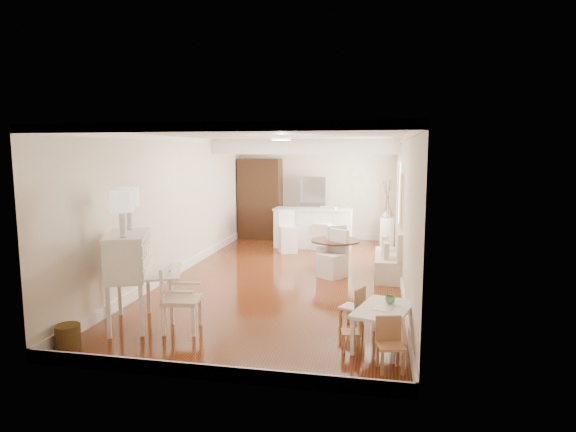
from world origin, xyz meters
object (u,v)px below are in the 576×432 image
(pantry_cabinet, at_px, (260,199))
(fridge, at_px, (325,209))
(dining_table, at_px, (335,256))
(wicker_basket, at_px, (68,337))
(bar_stool_left, at_px, (288,232))
(kids_table, at_px, (383,327))
(breakfast_counter, at_px, (313,228))
(sideboard, at_px, (387,232))
(kids_chair_c, at_px, (391,345))
(kids_chair_a, at_px, (351,332))
(slip_chair_far, at_px, (331,247))
(kids_chair_b, at_px, (352,306))
(slip_chair_near, at_px, (332,254))
(gustavian_armchair, at_px, (182,299))
(bar_stool_right, at_px, (324,229))
(secretary_bureau, at_px, (129,279))

(pantry_cabinet, height_order, fridge, pantry_cabinet)
(dining_table, bearing_deg, wicker_basket, -123.02)
(bar_stool_left, height_order, pantry_cabinet, pantry_cabinet)
(kids_table, xyz_separation_m, breakfast_counter, (-1.80, 6.25, 0.26))
(wicker_basket, distance_m, sideboard, 8.72)
(kids_chair_c, height_order, breakfast_counter, breakfast_counter)
(kids_chair_a, height_order, breakfast_counter, breakfast_counter)
(wicker_basket, height_order, slip_chair_far, slip_chair_far)
(kids_chair_a, relative_size, kids_chair_b, 0.81)
(fridge, bearing_deg, breakfast_counter, -100.78)
(slip_chair_near, distance_m, bar_stool_left, 2.58)
(dining_table, bearing_deg, kids_chair_b, -80.28)
(gustavian_armchair, bearing_deg, sideboard, -31.10)
(kids_table, relative_size, bar_stool_right, 0.93)
(kids_chair_a, relative_size, slip_chair_far, 0.51)
(kids_table, xyz_separation_m, kids_chair_b, (-0.44, 0.58, 0.05))
(kids_chair_b, height_order, slip_chair_near, slip_chair_near)
(breakfast_counter, xyz_separation_m, pantry_cabinet, (-1.70, 1.08, 0.63))
(kids_table, xyz_separation_m, kids_chair_c, (0.08, -0.72, 0.06))
(pantry_cabinet, bearing_deg, kids_chair_c, -66.04)
(kids_chair_b, distance_m, dining_table, 3.17)
(sideboard, bearing_deg, kids_chair_c, -90.33)
(breakfast_counter, bearing_deg, gustavian_armchair, -98.85)
(bar_stool_left, bearing_deg, slip_chair_near, -81.98)
(gustavian_armchair, relative_size, bar_stool_right, 0.84)
(fridge, bearing_deg, pantry_cabinet, 179.10)
(secretary_bureau, height_order, kids_chair_c, secretary_bureau)
(dining_table, distance_m, bar_stool_left, 2.27)
(kids_chair_a, distance_m, slip_chair_far, 4.30)
(slip_chair_far, bearing_deg, pantry_cabinet, -92.57)
(kids_chair_a, distance_m, fridge, 7.66)
(slip_chair_far, height_order, breakfast_counter, breakfast_counter)
(kids_chair_b, distance_m, pantry_cabinet, 7.45)
(kids_chair_a, xyz_separation_m, bar_stool_right, (-1.08, 6.23, 0.30))
(dining_table, bearing_deg, breakfast_counter, 108.04)
(secretary_bureau, relative_size, dining_table, 1.35)
(pantry_cabinet, bearing_deg, fridge, -0.90)
(secretary_bureau, height_order, kids_chair_b, secretary_bureau)
(kids_chair_c, distance_m, breakfast_counter, 7.22)
(wicker_basket, distance_m, fridge, 8.53)
(kids_chair_a, xyz_separation_m, dining_table, (-0.58, 3.95, 0.10))
(kids_chair_a, bearing_deg, kids_chair_c, 34.56)
(kids_chair_b, bearing_deg, wicker_basket, -43.23)
(slip_chair_far, relative_size, breakfast_counter, 0.47)
(bar_stool_left, bearing_deg, kids_chair_a, -94.59)
(slip_chair_far, distance_m, sideboard, 3.10)
(gustavian_armchair, distance_m, dining_table, 4.12)
(wicker_basket, bearing_deg, sideboard, 62.33)
(dining_table, distance_m, fridge, 3.68)
(bar_stool_right, xyz_separation_m, pantry_cabinet, (-2.02, 1.33, 0.60))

